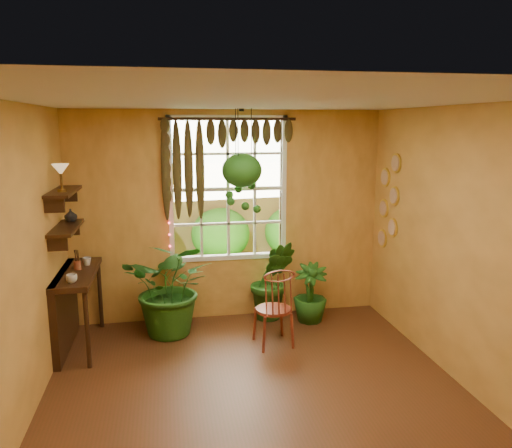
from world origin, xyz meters
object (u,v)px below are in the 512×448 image
Objects in this scene: potted_plant_mid at (273,280)px; hanging_basket at (242,173)px; windsor_chair at (274,320)px; counter_ledge at (69,301)px; potted_plant_left at (172,287)px.

potted_plant_mid is 1.49m from hanging_basket.
windsor_chair is at bearing -101.00° from potted_plant_mid.
hanging_basket reaches higher than counter_ledge.
potted_plant_mid is 0.83× the size of hanging_basket.
windsor_chair reaches higher than counter_ledge.
hanging_basket is (-0.42, -0.17, 1.41)m from potted_plant_mid.
potted_plant_left is 1.14× the size of potted_plant_mid.
hanging_basket is at bearing 7.63° from counter_ledge.
counter_ledge is 2.49m from potted_plant_mid.
windsor_chair is 0.85m from potted_plant_mid.
windsor_chair is at bearing -25.00° from potted_plant_left.
hanging_basket is (2.03, 0.27, 1.39)m from counter_ledge.
potted_plant_left is 0.95× the size of hanging_basket.
counter_ledge is 1.11× the size of windsor_chair.
windsor_chair is at bearing -67.18° from hanging_basket.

